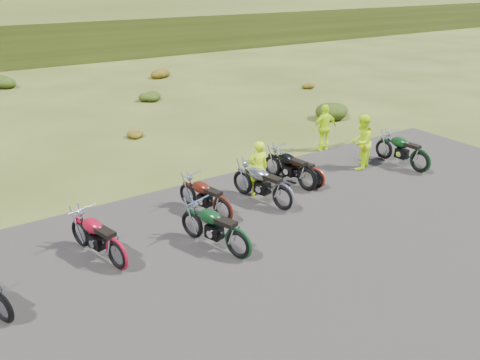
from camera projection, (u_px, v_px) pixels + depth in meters
ground at (284, 233)px, 11.72m from camera, size 300.00×300.00×0.00m
gravel_pad at (340, 272)px, 10.18m from camera, size 20.00×12.00×0.04m
shrub_3 at (3, 80)px, 26.74m from camera, size 1.56×1.56×0.92m
shrub_4 at (133, 133)px, 18.51m from camera, size 0.77×0.77×0.45m
shrub_5 at (149, 95)px, 24.00m from camera, size 1.03×1.03×0.61m
shrub_6 at (159, 72)px, 29.49m from camera, size 1.30×1.30×0.77m
shrub_7 at (333, 108)px, 21.13m from camera, size 1.56×1.56×0.92m
shrub_8 at (306, 84)px, 26.75m from camera, size 0.77×0.77×0.45m
motorcycle_0 at (6, 323)px, 8.68m from camera, size 1.39×1.99×0.99m
motorcycle_1 at (119, 270)px, 10.25m from camera, size 1.28×2.25×1.12m
motorcycle_2 at (238, 259)px, 10.64m from camera, size 1.35×2.28×1.13m
motorcycle_3 at (283, 211)px, 12.81m from camera, size 1.25×2.36×1.18m
motorcycle_4 at (223, 223)px, 12.21m from camera, size 1.15×2.14×1.07m
motorcycle_5 at (306, 191)px, 14.00m from camera, size 1.06×2.23×1.12m
motorcycle_6 at (314, 189)px, 14.13m from camera, size 1.20×1.97×0.98m
motorcycle_7 at (418, 173)px, 15.30m from camera, size 0.82×2.21×1.14m
person_middle at (258, 170)px, 13.36m from camera, size 0.67×0.51×1.66m
person_right_a at (361, 143)px, 15.26m from camera, size 1.11×1.03×1.83m
person_right_b at (325, 128)px, 16.94m from camera, size 1.04×0.54×1.70m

